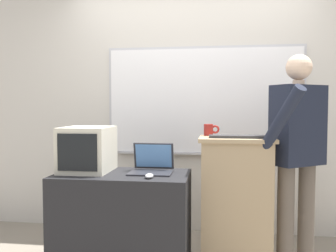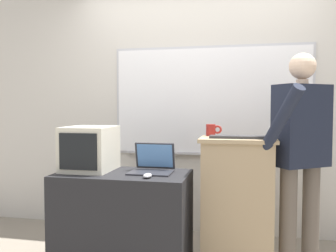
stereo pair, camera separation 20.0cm
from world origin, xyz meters
The scene contains 9 objects.
back_wall centered at (0.00, 1.39, 1.32)m, with size 6.40×0.17×2.63m.
lectern_podium centered at (0.41, 0.55, 0.53)m, with size 0.59×0.42×1.05m.
side_desk centered at (-0.48, 0.36, 0.39)m, with size 1.04×0.57×0.77m.
person_presenter centered at (0.89, 0.58, 0.98)m, with size 0.58×0.72×1.70m.
laptop centered at (-0.26, 0.45, 0.84)m, with size 0.33×0.30×0.23m.
wireless_keyboard centered at (0.42, 0.50, 1.06)m, with size 0.45×0.13×0.02m.
computer_mouse_by_laptop centered at (-0.23, 0.20, 0.79)m, with size 0.06×0.10×0.03m.
crt_monitor centered at (-0.78, 0.41, 0.95)m, with size 0.38×0.43×0.36m.
coffee_mug centered at (0.19, 0.69, 1.10)m, with size 0.13×0.08×0.10m.
Camera 1 is at (0.25, -2.32, 1.29)m, focal length 38.00 mm.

